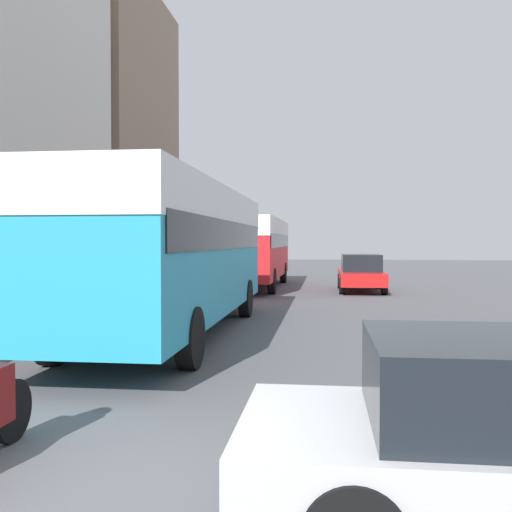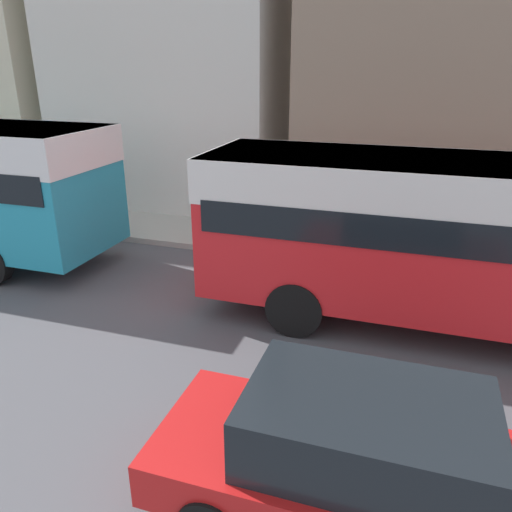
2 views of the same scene
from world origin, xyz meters
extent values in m
cube|color=gray|center=(-9.48, 20.70, 6.60)|extent=(6.56, 8.59, 13.20)
cube|color=teal|center=(-1.94, 8.11, 1.84)|extent=(2.51, 10.25, 2.68)
cube|color=white|center=(-1.94, 8.11, 2.78)|extent=(2.53, 10.30, 0.80)
cube|color=black|center=(-1.94, 8.11, 2.18)|extent=(2.56, 9.84, 0.59)
cylinder|color=black|center=(-3.10, 11.29, 0.50)|extent=(0.28, 1.00, 1.00)
cylinder|color=black|center=(-0.79, 11.29, 0.50)|extent=(0.28, 1.00, 1.00)
cylinder|color=black|center=(-3.10, 4.94, 0.50)|extent=(0.28, 1.00, 1.00)
cylinder|color=black|center=(-0.79, 4.94, 0.50)|extent=(0.28, 1.00, 1.00)
cube|color=red|center=(-1.86, 20.99, 1.75)|extent=(2.52, 9.66, 2.49)
cube|color=white|center=(-1.86, 20.99, 2.62)|extent=(2.55, 9.71, 0.75)
cube|color=black|center=(-1.86, 20.99, 2.06)|extent=(2.57, 9.28, 0.55)
cylinder|color=black|center=(-3.02, 23.98, 0.50)|extent=(0.28, 1.00, 1.00)
cylinder|color=black|center=(-0.70, 23.98, 0.50)|extent=(0.28, 1.00, 1.00)
cylinder|color=black|center=(-3.02, 17.99, 0.50)|extent=(0.28, 1.00, 1.00)
cylinder|color=black|center=(-0.70, 17.99, 0.50)|extent=(0.28, 1.00, 1.00)
cylinder|color=black|center=(-1.81, 1.49, 0.32)|extent=(0.10, 0.64, 0.64)
cube|color=red|center=(2.78, 19.56, 0.58)|extent=(1.73, 4.31, 0.51)
cube|color=black|center=(2.78, 19.56, 1.17)|extent=(1.52, 2.37, 0.68)
cylinder|color=black|center=(3.58, 18.22, 0.32)|extent=(0.22, 0.64, 0.64)
cylinder|color=black|center=(1.99, 18.22, 0.32)|extent=(0.22, 0.64, 0.64)
cylinder|color=black|center=(3.58, 20.89, 0.32)|extent=(0.22, 0.64, 0.64)
cylinder|color=black|center=(1.99, 20.89, 0.32)|extent=(0.22, 0.64, 0.64)
cylinder|color=black|center=(1.52, 1.13, 0.32)|extent=(0.64, 0.22, 0.64)
cylinder|color=#232838|center=(-4.81, 20.14, 0.57)|extent=(0.32, 0.32, 0.84)
cylinder|color=black|center=(-4.81, 20.14, 1.34)|extent=(0.40, 0.40, 0.70)
sphere|color=tan|center=(-4.81, 20.14, 1.80)|extent=(0.23, 0.23, 0.23)
camera|label=1|loc=(1.35, -3.90, 2.04)|focal=40.00mm
camera|label=2|loc=(6.82, 19.74, 4.49)|focal=35.00mm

